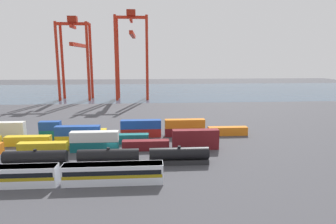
{
  "coord_description": "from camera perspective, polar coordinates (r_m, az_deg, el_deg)",
  "views": [
    {
      "loc": [
        9.07,
        -72.11,
        23.9
      ],
      "look_at": [
        16.59,
        32.49,
        4.2
      ],
      "focal_mm": 31.51,
      "sensor_mm": 36.0,
      "label": 1
    }
  ],
  "objects": [
    {
      "name": "shipping_container_5",
      "position": [
        78.21,
        5.31,
        -6.2
      ],
      "size": [
        12.1,
        2.44,
        2.6
      ],
      "primitive_type": "cube",
      "color": "maroon",
      "rests_on": "ground_plane"
    },
    {
      "name": "shipping_container_14",
      "position": [
        94.2,
        -21.75,
        -4.01
      ],
      "size": [
        6.04,
        2.44,
        2.6
      ],
      "primitive_type": "cube",
      "color": "#146066",
      "rests_on": "ground_plane"
    },
    {
      "name": "ground_plane",
      "position": [
        114.99,
        -8.55,
        -1.47
      ],
      "size": [
        420.0,
        420.0,
        0.0
      ],
      "primitive_type": "plane",
      "color": "#424247"
    },
    {
      "name": "shipping_container_8",
      "position": [
        89.61,
        -25.42,
        -5.02
      ],
      "size": [
        12.1,
        2.44,
        2.6
      ],
      "primitive_type": "cube",
      "color": "gold",
      "rests_on": "ground_plane"
    },
    {
      "name": "shipping_container_3",
      "position": [
        77.67,
        -14.03,
        -4.61
      ],
      "size": [
        12.1,
        2.44,
        2.6
      ],
      "primitive_type": "cube",
      "color": "silver",
      "rests_on": "shipping_container_2"
    },
    {
      "name": "shipping_container_17",
      "position": [
        89.76,
        -5.24,
        -3.99
      ],
      "size": [
        12.1,
        2.44,
        2.6
      ],
      "primitive_type": "cube",
      "color": "#AD211C",
      "rests_on": "ground_plane"
    },
    {
      "name": "shipping_container_18",
      "position": [
        89.14,
        -5.27,
        -2.37
      ],
      "size": [
        12.1,
        2.44,
        2.6
      ],
      "primitive_type": "cube",
      "color": "#1C4299",
      "rests_on": "shipping_container_17"
    },
    {
      "name": "harbour_water",
      "position": [
        209.04,
        -6.59,
        4.01
      ],
      "size": [
        400.0,
        110.0,
        0.01
      ],
      "primitive_type": "cube",
      "color": "#384C60",
      "rests_on": "ground_plane"
    },
    {
      "name": "gantry_crane_central",
      "position": [
        173.3,
        -6.98,
        12.65
      ],
      "size": [
        18.49,
        40.86,
        49.24
      ],
      "color": "red",
      "rests_on": "ground_plane"
    },
    {
      "name": "shipping_container_2",
      "position": [
        78.38,
        -13.95,
        -6.44
      ],
      "size": [
        12.1,
        2.44,
        2.6
      ],
      "primitive_type": "cube",
      "color": "#146066",
      "rests_on": "ground_plane"
    },
    {
      "name": "shipping_container_20",
      "position": [
        89.84,
        3.28,
        -2.24
      ],
      "size": [
        12.1,
        2.44,
        2.6
      ],
      "primitive_type": "cube",
      "color": "orange",
      "rests_on": "shipping_container_19"
    },
    {
      "name": "shipping_container_6",
      "position": [
        77.5,
        5.35,
        -4.36
      ],
      "size": [
        12.1,
        2.44,
        2.6
      ],
      "primitive_type": "cube",
      "color": "maroon",
      "rests_on": "shipping_container_5"
    },
    {
      "name": "gantry_crane_west",
      "position": [
        177.83,
        -17.41,
        11.26
      ],
      "size": [
        17.75,
        41.53,
        45.58
      ],
      "color": "red",
      "rests_on": "ground_plane"
    },
    {
      "name": "shipping_container_11",
      "position": [
        83.65,
        -7.94,
        -5.14
      ],
      "size": [
        12.1,
        2.44,
        2.6
      ],
      "primitive_type": "cube",
      "color": "#146066",
      "rests_on": "ground_plane"
    },
    {
      "name": "shipping_container_16",
      "position": [
        91.04,
        -13.69,
        -4.04
      ],
      "size": [
        6.04,
        2.44,
        2.6
      ],
      "primitive_type": "cube",
      "color": "gold",
      "rests_on": "ground_plane"
    },
    {
      "name": "shipping_container_15",
      "position": [
        93.62,
        -21.85,
        -2.47
      ],
      "size": [
        6.04,
        2.44,
        2.6
      ],
      "primitive_type": "cube",
      "color": "#1C4299",
      "rests_on": "shipping_container_14"
    },
    {
      "name": "freight_tank_row",
      "position": [
        68.88,
        -18.0,
        -8.49
      ],
      "size": [
        60.65,
        2.71,
        4.17
      ],
      "color": "#232326",
      "rests_on": "ground_plane"
    },
    {
      "name": "shipping_container_12",
      "position": [
        99.09,
        -29.14,
        -3.92
      ],
      "size": [
        12.1,
        2.44,
        2.6
      ],
      "primitive_type": "cube",
      "color": "silver",
      "rests_on": "ground_plane"
    },
    {
      "name": "passenger_train",
      "position": [
        60.24,
        -20.16,
        -11.21
      ],
      "size": [
        38.89,
        3.14,
        3.9
      ],
      "color": "silver",
      "rests_on": "ground_plane"
    },
    {
      "name": "shipping_container_9",
      "position": [
        85.63,
        -16.99,
        -5.14
      ],
      "size": [
        12.1,
        2.44,
        2.6
      ],
      "primitive_type": "cube",
      "color": "gold",
      "rests_on": "ground_plane"
    },
    {
      "name": "shipping_container_10",
      "position": [
        84.98,
        -17.08,
        -3.45
      ],
      "size": [
        12.1,
        2.44,
        2.6
      ],
      "primitive_type": "cube",
      "color": "#1C4299",
      "rests_on": "shipping_container_9"
    },
    {
      "name": "shipping_container_19",
      "position": [
        90.46,
        3.26,
        -3.84
      ],
      "size": [
        12.1,
        2.44,
        2.6
      ],
      "primitive_type": "cube",
      "color": "maroon",
      "rests_on": "ground_plane"
    },
    {
      "name": "shipping_container_4",
      "position": [
        77.2,
        -4.32,
        -6.41
      ],
      "size": [
        12.1,
        2.44,
        2.6
      ],
      "primitive_type": "cube",
      "color": "maroon",
      "rests_on": "ground_plane"
    },
    {
      "name": "shipping_container_1",
      "position": [
        81.64,
        -23.04,
        -6.3
      ],
      "size": [
        12.1,
        2.44,
        2.6
      ],
      "primitive_type": "cube",
      "color": "gold",
      "rests_on": "ground_plane"
    },
    {
      "name": "shipping_container_21",
      "position": [
        93.09,
        11.46,
        -3.63
      ],
      "size": [
        12.1,
        2.44,
        2.6
      ],
      "primitive_type": "cube",
      "color": "orange",
      "rests_on": "ground_plane"
    },
    {
      "name": "shipping_container_13",
      "position": [
        98.53,
        -29.27,
        -2.45
      ],
      "size": [
        12.1,
        2.44,
        2.6
      ],
      "primitive_type": "cube",
      "color": "silver",
      "rests_on": "shipping_container_12"
    }
  ]
}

